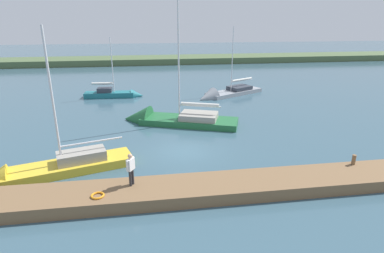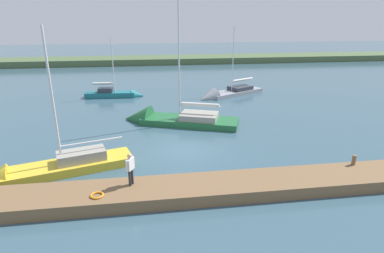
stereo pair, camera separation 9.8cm
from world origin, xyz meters
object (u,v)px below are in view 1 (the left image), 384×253
Objects in this scene: mooring_post_near at (354,160)px; sailboat_near_dock at (116,95)px; sailboat_far_left at (168,120)px; life_ring_buoy at (98,195)px; person_on_dock at (131,167)px; sailboat_outer_mooring at (49,172)px; sailboat_behind_pier at (224,95)px.

sailboat_near_dock is (15.38, -21.88, -0.75)m from mooring_post_near.
sailboat_far_left is (10.08, -11.38, -0.74)m from mooring_post_near.
sailboat_near_dock is at bearing -42.89° from sailboat_far_left.
sailboat_far_left is (-4.35, -12.77, -0.49)m from life_ring_buoy.
person_on_dock reaches higher than life_ring_buoy.
sailboat_outer_mooring is 5.38× the size of person_on_dock.
sailboat_behind_pier is at bearing -108.77° from sailboat_far_left.
life_ring_buoy is 23.29m from sailboat_near_dock.
sailboat_near_dock reaches higher than life_ring_buoy.
sailboat_outer_mooring reaches higher than sailboat_near_dock.
mooring_post_near is 0.05× the size of sailboat_far_left.
life_ring_buoy is 0.05× the size of sailboat_far_left.
sailboat_far_left is at bearing -108.83° from life_ring_buoy.
sailboat_behind_pier is (-11.74, -21.86, -0.55)m from life_ring_buoy.
sailboat_behind_pier is at bearing -3.13° from sailboat_near_dock.
life_ring_buoy is 0.07× the size of sailboat_behind_pier.
person_on_dock is at bearing 35.88° from sailboat_behind_pier.
person_on_dock is at bearing 2.26° from mooring_post_near.
sailboat_behind_pier reaches higher than life_ring_buoy.
mooring_post_near is 12.86m from person_on_dock.
sailboat_behind_pier is 11.72m from sailboat_far_left.
mooring_post_near is at bearing 151.88° from sailboat_far_left.
mooring_post_near is at bearing 69.16° from sailboat_behind_pier.
sailboat_near_dock is (12.69, -1.41, 0.05)m from sailboat_behind_pier.
sailboat_far_left is 7.16× the size of person_on_dock.
sailboat_outer_mooring is 6.06m from person_on_dock.
sailboat_behind_pier is 5.16× the size of person_on_dock.
sailboat_behind_pier reaches higher than sailboat_near_dock.
person_on_dock is at bearing 97.33° from sailboat_far_left.
sailboat_outer_mooring is (3.36, -4.02, -0.52)m from life_ring_buoy.
sailboat_far_left reaches higher than sailboat_outer_mooring.
sailboat_outer_mooring is (17.80, -2.63, -0.77)m from mooring_post_near.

